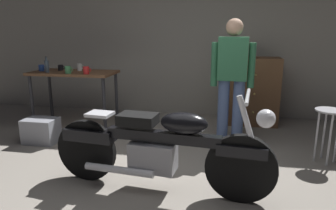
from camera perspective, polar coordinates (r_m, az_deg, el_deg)
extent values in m
plane|color=gray|center=(3.25, -2.80, -14.12)|extent=(12.00, 12.00, 0.00)
cube|color=gray|center=(5.64, 3.80, 14.01)|extent=(8.00, 0.12, 3.10)
cube|color=brown|center=(5.00, -17.21, 5.77)|extent=(1.30, 0.64, 0.04)
cylinder|color=#2D2D33|center=(5.16, -24.00, 0.34)|extent=(0.05, 0.05, 0.86)
cylinder|color=#2D2D33|center=(4.60, -11.79, -0.26)|extent=(0.05, 0.05, 0.86)
cylinder|color=#2D2D33|center=(5.58, -21.03, 1.56)|extent=(0.05, 0.05, 0.86)
cylinder|color=#2D2D33|center=(5.07, -9.58, 1.13)|extent=(0.05, 0.05, 0.86)
cylinder|color=black|center=(2.86, 13.41, -11.49)|extent=(0.64, 0.13, 0.64)
cylinder|color=black|center=(3.29, -14.94, -8.14)|extent=(0.64, 0.13, 0.64)
cube|color=black|center=(2.79, 13.61, -8.21)|extent=(0.45, 0.18, 0.10)
cube|color=black|center=(3.20, -14.36, -5.34)|extent=(0.54, 0.23, 0.12)
cube|color=gray|center=(2.99, -2.78, -9.53)|extent=(0.46, 0.28, 0.28)
cube|color=black|center=(2.88, -0.94, -5.92)|extent=(1.10, 0.21, 0.10)
ellipsoid|color=black|center=(2.78, 2.99, -3.39)|extent=(0.46, 0.26, 0.20)
cube|color=black|center=(2.92, -5.66, -2.65)|extent=(0.38, 0.27, 0.10)
cube|color=silver|center=(3.08, -12.60, -1.65)|extent=(0.26, 0.22, 0.03)
cylinder|color=silver|center=(2.73, 15.05, -5.29)|extent=(0.27, 0.08, 0.68)
cylinder|color=silver|center=(2.65, 14.62, 1.54)|extent=(0.09, 0.60, 0.03)
sphere|color=silver|center=(2.69, 17.80, -2.44)|extent=(0.16, 0.16, 0.16)
cylinder|color=silver|center=(3.02, -9.14, -11.89)|extent=(0.70, 0.14, 0.07)
cylinder|color=#526798|center=(4.24, 12.90, -1.37)|extent=(0.15, 0.15, 0.88)
cylinder|color=#526798|center=(4.25, 10.21, -1.20)|extent=(0.15, 0.15, 0.88)
cube|color=#33724C|center=(4.12, 12.03, 8.43)|extent=(0.40, 0.25, 0.56)
cylinder|color=#33724C|center=(4.12, 15.33, 7.13)|extent=(0.09, 0.09, 0.58)
cylinder|color=#33724C|center=(4.15, 8.64, 7.50)|extent=(0.09, 0.09, 0.58)
sphere|color=tan|center=(4.10, 12.32, 14.00)|extent=(0.22, 0.22, 0.22)
cylinder|color=#B2B2B7|center=(3.95, 27.98, -0.91)|extent=(0.32, 0.32, 0.02)
cylinder|color=#B2B2B7|center=(4.13, 27.05, -4.83)|extent=(0.02, 0.02, 0.62)
cylinder|color=#B2B2B7|center=(4.00, 25.97, -5.29)|extent=(0.02, 0.02, 0.62)
cylinder|color=#B2B2B7|center=(3.93, 27.92, -5.82)|extent=(0.02, 0.02, 0.62)
cube|color=brown|center=(5.21, 15.59, 2.49)|extent=(0.80, 0.44, 1.10)
sphere|color=tan|center=(4.93, 16.03, 5.40)|extent=(0.04, 0.04, 0.04)
sphere|color=tan|center=(4.98, 15.80, 1.99)|extent=(0.04, 0.04, 0.04)
sphere|color=tan|center=(5.05, 15.58, -1.34)|extent=(0.04, 0.04, 0.04)
cube|color=gray|center=(4.59, -22.56, -4.44)|extent=(0.44, 0.32, 0.34)
cylinder|color=white|center=(5.05, -16.19, 6.80)|extent=(0.07, 0.07, 0.11)
torus|color=white|center=(5.03, -15.76, 6.86)|extent=(0.06, 0.01, 0.06)
cylinder|color=#3D7F4C|center=(4.76, -18.16, 6.25)|extent=(0.09, 0.09, 0.11)
torus|color=#3D7F4C|center=(4.74, -17.63, 6.32)|extent=(0.06, 0.01, 0.06)
cylinder|color=red|center=(4.63, -15.03, 6.27)|extent=(0.09, 0.09, 0.11)
torus|color=red|center=(4.61, -14.48, 6.34)|extent=(0.06, 0.01, 0.06)
cylinder|color=#2D51AD|center=(5.22, -22.54, 6.41)|extent=(0.08, 0.08, 0.10)
torus|color=#2D51AD|center=(5.19, -22.10, 6.48)|extent=(0.05, 0.01, 0.05)
cylinder|color=black|center=(5.17, -19.41, 6.58)|extent=(0.08, 0.08, 0.09)
torus|color=black|center=(5.15, -18.97, 6.64)|extent=(0.05, 0.01, 0.05)
cylinder|color=#3F4C59|center=(5.00, -21.67, 6.69)|extent=(0.06, 0.06, 0.18)
cylinder|color=#3F4C59|center=(4.99, -21.78, 8.00)|extent=(0.03, 0.03, 0.05)
cylinder|color=black|center=(4.98, -21.81, 8.34)|extent=(0.03, 0.03, 0.01)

